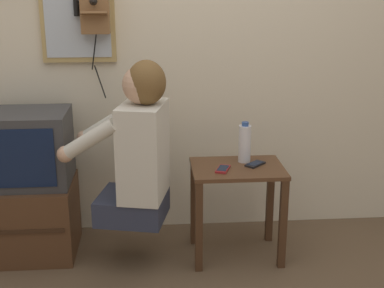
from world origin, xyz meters
The scene contains 10 objects.
wall_back centered at (0.00, 1.22, 1.27)m, with size 6.80×0.05×2.55m.
side_table centered at (0.31, 0.78, 0.42)m, with size 0.51×0.38×0.55m.
person centered at (-0.24, 0.71, 0.70)m, with size 0.59×0.46×0.88m.
tv_stand centered at (-0.92, 0.90, 0.22)m, with size 0.60×0.45×0.44m.
television centered at (-0.90, 0.92, 0.64)m, with size 0.55×0.39×0.41m.
wall_phone_antique centered at (-0.47, 1.14, 1.42)m, with size 0.20×0.18×0.74m.
wall_mirror centered at (-0.57, 1.18, 1.38)m, with size 0.42×0.03×0.59m.
cell_phone_held centered at (0.22, 0.73, 0.55)m, with size 0.10×0.14×0.01m.
cell_phone_spare centered at (0.42, 0.79, 0.55)m, with size 0.13×0.13×0.01m.
water_bottle centered at (0.37, 0.86, 0.66)m, with size 0.07×0.07×0.23m.
Camera 1 is at (-0.16, -2.01, 1.56)m, focal length 50.00 mm.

